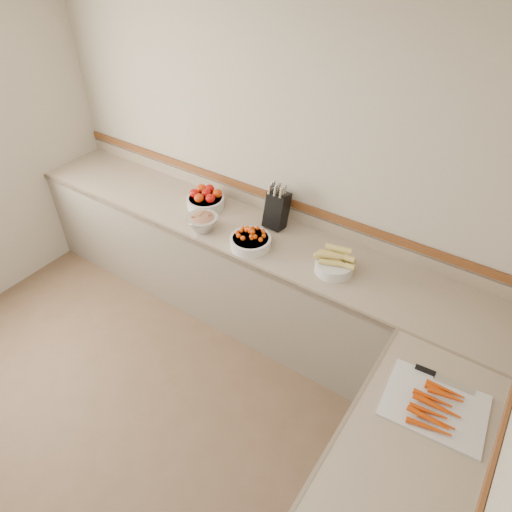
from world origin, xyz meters
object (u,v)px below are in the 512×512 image
Objects in this scene: knife_block at (277,209)px; cherry_tomato_bowl at (251,240)px; corn_bowl at (334,263)px; cutting_board at (435,405)px; rhubarb_bowl at (203,222)px; tomato_bowl at (206,199)px.

knife_block is 1.24× the size of cherry_tomato_bowl.
cutting_board is at bearing -36.63° from corn_bowl.
rhubarb_bowl is (-1.04, -0.12, 0.01)m from corn_bowl.
knife_block is 1.21× the size of tomato_bowl.
cherry_tomato_bowl is 0.42m from rhubarb_bowl.
knife_block is at bearing 8.13° from tomato_bowl.
corn_bowl is 0.56× the size of cutting_board.
tomato_bowl is 1.05× the size of corn_bowl.
tomato_bowl is at bearing -171.87° from knife_block.
cutting_board is (1.50, -0.90, -0.13)m from knife_block.
rhubarb_bowl is at bearing 164.32° from cutting_board.
rhubarb_bowl reaches higher than cutting_board.
cherry_tomato_bowl reaches higher than tomato_bowl.
knife_block reaches higher than cherry_tomato_bowl.
corn_bowl is at bearing 8.56° from cherry_tomato_bowl.
corn_bowl reaches higher than tomato_bowl.
tomato_bowl is at bearing 158.46° from cherry_tomato_bowl.
rhubarb_bowl is at bearing -140.55° from knife_block.
knife_block is 1.27× the size of corn_bowl.
cherry_tomato_bowl reaches higher than rhubarb_bowl.
corn_bowl is (0.62, 0.09, 0.01)m from cherry_tomato_bowl.
rhubarb_bowl is 2.01m from cutting_board.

